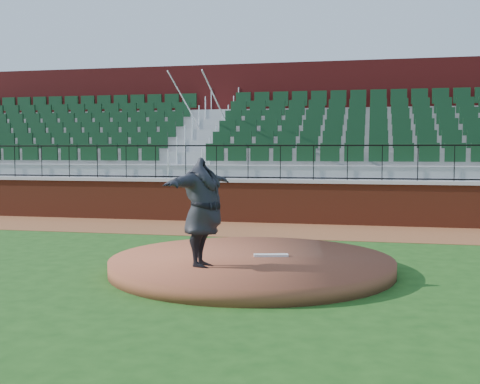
{
  "coord_description": "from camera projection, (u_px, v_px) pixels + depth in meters",
  "views": [
    {
      "loc": [
        2.65,
        -10.42,
        2.15
      ],
      "look_at": [
        0.0,
        1.5,
        1.3
      ],
      "focal_mm": 44.52,
      "sensor_mm": 36.0,
      "label": 1
    }
  ],
  "objects": [
    {
      "name": "ground",
      "position": [
        222.0,
        268.0,
        10.87
      ],
      "size": [
        90.0,
        90.0,
        0.0
      ],
      "primitive_type": "plane",
      "color": "#1A4513",
      "rests_on": "ground"
    },
    {
      "name": "warning_track",
      "position": [
        271.0,
        230.0,
        16.12
      ],
      "size": [
        34.0,
        3.2,
        0.01
      ],
      "primitive_type": "cube",
      "color": "brown",
      "rests_on": "ground"
    },
    {
      "name": "field_wall",
      "position": [
        280.0,
        203.0,
        17.64
      ],
      "size": [
        34.0,
        0.35,
        1.2
      ],
      "primitive_type": "cube",
      "color": "maroon",
      "rests_on": "ground"
    },
    {
      "name": "wall_cap",
      "position": [
        280.0,
        181.0,
        17.6
      ],
      "size": [
        34.0,
        0.45,
        0.1
      ],
      "primitive_type": "cube",
      "color": "#B7B7B7",
      "rests_on": "field_wall"
    },
    {
      "name": "wall_railing",
      "position": [
        280.0,
        162.0,
        17.56
      ],
      "size": [
        34.0,
        0.05,
        1.0
      ],
      "primitive_type": null,
      "color": "black",
      "rests_on": "wall_cap"
    },
    {
      "name": "seating_stands",
      "position": [
        293.0,
        146.0,
        20.18
      ],
      "size": [
        34.0,
        5.1,
        4.6
      ],
      "primitive_type": null,
      "color": "gray",
      "rests_on": "ground"
    },
    {
      "name": "concourse_wall",
      "position": [
        302.0,
        135.0,
        22.87
      ],
      "size": [
        34.0,
        0.5,
        5.5
      ],
      "primitive_type": "cube",
      "color": "maroon",
      "rests_on": "ground"
    },
    {
      "name": "pitchers_mound",
      "position": [
        252.0,
        264.0,
        10.61
      ],
      "size": [
        5.04,
        5.04,
        0.25
      ],
      "primitive_type": "cylinder",
      "color": "brown",
      "rests_on": "ground"
    },
    {
      "name": "pitching_rubber",
      "position": [
        271.0,
        255.0,
        10.69
      ],
      "size": [
        0.64,
        0.3,
        0.04
      ],
      "primitive_type": "cube",
      "rotation": [
        0.0,
        0.0,
        0.24
      ],
      "color": "silver",
      "rests_on": "pitchers_mound"
    },
    {
      "name": "pitcher",
      "position": [
        203.0,
        212.0,
        9.7
      ],
      "size": [
        0.94,
        2.27,
        1.79
      ],
      "primitive_type": "imported",
      "rotation": [
        0.0,
        0.0,
        1.41
      ],
      "color": "black",
      "rests_on": "pitchers_mound"
    }
  ]
}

